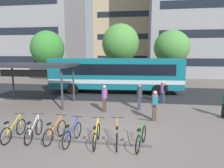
{
  "coord_description": "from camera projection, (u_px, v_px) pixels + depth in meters",
  "views": [
    {
      "loc": [
        1.12,
        -7.86,
        3.67
      ],
      "look_at": [
        -0.63,
        4.24,
        1.73
      ],
      "focal_mm": 31.09,
      "sensor_mm": 36.0,
      "label": 1
    }
  ],
  "objects": [
    {
      "name": "building_left_wing",
      "position": [
        31.0,
        25.0,
        35.91
      ],
      "size": [
        17.43,
        11.43,
        17.79
      ],
      "color": "gray",
      "rests_on": "ground"
    },
    {
      "name": "ground",
      "position": [
        112.0,
        139.0,
        8.41
      ],
      "size": [
        200.0,
        200.0,
        0.0
      ],
      "primitive_type": "plane",
      "color": "#6B605B"
    },
    {
      "name": "street_tree_1",
      "position": [
        172.0,
        48.0,
        22.41
      ],
      "size": [
        4.07,
        4.07,
        6.31
      ],
      "color": "brown",
      "rests_on": "ground"
    },
    {
      "name": "street_tree_2",
      "position": [
        120.0,
        44.0,
        23.85
      ],
      "size": [
        4.52,
        4.52,
        7.25
      ],
      "color": "brown",
      "rests_on": "ground"
    },
    {
      "name": "parked_bicycle_orange_5",
      "position": [
        117.0,
        136.0,
        7.8
      ],
      "size": [
        0.52,
        1.72,
        0.99
      ],
      "rotation": [
        0.0,
        0.0,
        1.67
      ],
      "color": "black",
      "rests_on": "ground"
    },
    {
      "name": "building_right_wing",
      "position": [
        209.0,
        2.0,
        32.01
      ],
      "size": [
        19.08,
        12.68,
        23.97
      ],
      "color": "gray",
      "rests_on": "ground"
    },
    {
      "name": "parked_bicycle_white_1",
      "position": [
        34.0,
        131.0,
        8.31
      ],
      "size": [
        0.52,
        1.72,
        0.99
      ],
      "rotation": [
        0.0,
        0.0,
        1.66
      ],
      "color": "black",
      "rests_on": "ground"
    },
    {
      "name": "parked_bicycle_yellow_0",
      "position": [
        14.0,
        130.0,
        8.34
      ],
      "size": [
        0.52,
        1.72,
        0.99
      ],
      "rotation": [
        0.0,
        0.0,
        1.56
      ],
      "color": "black",
      "rests_on": "ground"
    },
    {
      "name": "city_bus",
      "position": [
        115.0,
        74.0,
        18.06
      ],
      "size": [
        12.14,
        3.23,
        3.2
      ],
      "rotation": [
        0.0,
        0.0,
        3.2
      ],
      "color": "#0F6070",
      "rests_on": "ground"
    },
    {
      "name": "street_tree_0",
      "position": [
        48.0,
        48.0,
        25.98
      ],
      "size": [
        4.44,
        4.44,
        6.65
      ],
      "color": "brown",
      "rests_on": "ground"
    },
    {
      "name": "bus_lane_asphalt",
      "position": [
        127.0,
        93.0,
        18.17
      ],
      "size": [
        80.0,
        7.2,
        0.01
      ],
      "primitive_type": "cube",
      "color": "#232326",
      "rests_on": "ground"
    },
    {
      "name": "parked_bicycle_orange_2",
      "position": [
        55.0,
        132.0,
        8.2
      ],
      "size": [
        0.52,
        1.71,
        0.99
      ],
      "rotation": [
        0.0,
        0.0,
        1.43
      ],
      "color": "black",
      "rests_on": "ground"
    },
    {
      "name": "parked_bicycle_blue_3",
      "position": [
        72.0,
        134.0,
        7.96
      ],
      "size": [
        0.52,
        1.72,
        0.99
      ],
      "rotation": [
        0.0,
        0.0,
        1.45
      ],
      "color": "black",
      "rests_on": "ground"
    },
    {
      "name": "parked_bicycle_yellow_4",
      "position": [
        96.0,
        135.0,
        7.83
      ],
      "size": [
        0.52,
        1.72,
        0.99
      ],
      "rotation": [
        0.0,
        0.0,
        1.64
      ],
      "color": "black",
      "rests_on": "ground"
    },
    {
      "name": "commuter_teal_pack_3",
      "position": [
        155.0,
        104.0,
        10.52
      ],
      "size": [
        0.35,
        0.53,
        1.68
      ],
      "rotation": [
        0.0,
        0.0,
        1.59
      ],
      "color": "#47382D",
      "rests_on": "ground"
    },
    {
      "name": "bike_rack",
      "position": [
        74.0,
        140.0,
        8.07
      ],
      "size": [
        6.36,
        0.11,
        0.7
      ],
      "rotation": [
        0.0,
        0.0,
        0.0
      ],
      "color": "#47474C",
      "rests_on": "ground"
    },
    {
      "name": "building_centre_block",
      "position": [
        130.0,
        31.0,
        44.78
      ],
      "size": [
        14.67,
        12.31,
        17.52
      ],
      "color": "tan",
      "rests_on": "ground"
    },
    {
      "name": "parked_bicycle_green_6",
      "position": [
        141.0,
        138.0,
        7.59
      ],
      "size": [
        0.59,
        1.69,
        0.99
      ],
      "rotation": [
        0.0,
        0.0,
        1.34
      ],
      "color": "black",
      "rests_on": "ground"
    },
    {
      "name": "commuter_maroon_pack_0",
      "position": [
        104.0,
        96.0,
        12.23
      ],
      "size": [
        0.36,
        0.54,
        1.7
      ],
      "rotation": [
        0.0,
        0.0,
        4.65
      ],
      "color": "#47382D",
      "rests_on": "ground"
    },
    {
      "name": "commuter_grey_pack_4",
      "position": [
        139.0,
        95.0,
        12.6
      ],
      "size": [
        0.36,
        0.54,
        1.69
      ],
      "rotation": [
        0.0,
        0.0,
        4.77
      ],
      "color": "#2D3851",
      "rests_on": "ground"
    },
    {
      "name": "commuter_black_pack_1",
      "position": [
        163.0,
        90.0,
        14.23
      ],
      "size": [
        0.6,
        0.56,
        1.69
      ],
      "rotation": [
        0.0,
        0.0,
        2.5
      ],
      "color": "#2D3851",
      "rests_on": "ground"
    },
    {
      "name": "transit_shelter",
      "position": [
        33.0,
        66.0,
        13.64
      ],
      "size": [
        5.81,
        3.35,
        2.96
      ],
      "rotation": [
        0.0,
        0.0,
        0.03
      ],
      "color": "#38383D",
      "rests_on": "ground"
    }
  ]
}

